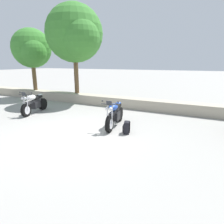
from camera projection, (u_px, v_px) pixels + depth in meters
name	position (u px, v px, depth m)	size (l,w,h in m)	color
ground_plane	(74.00, 134.00, 6.87)	(120.00, 120.00, 0.00)	gray
stone_wall	(125.00, 102.00, 10.97)	(36.00, 0.80, 0.55)	#A89E89
motorcycle_white_near_left	(34.00, 104.00, 9.65)	(0.86, 2.03, 1.18)	black
motorcycle_blue_centre	(114.00, 115.00, 7.63)	(0.76, 2.06, 1.18)	black
rider_backpack	(126.00, 127.00, 6.90)	(0.32, 0.34, 0.47)	black
leafy_tree_far_left	(32.00, 49.00, 13.16)	(2.80, 2.66, 4.22)	brown
leafy_tree_mid_left	(76.00, 34.00, 11.55)	(3.65, 3.48, 5.39)	brown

